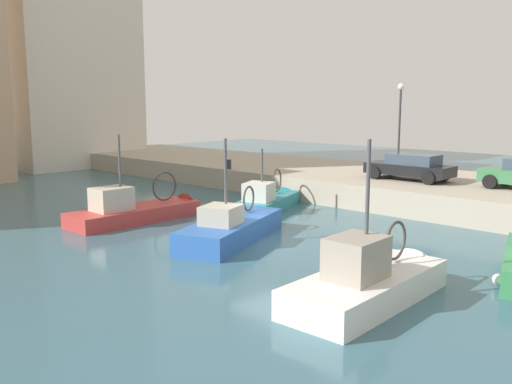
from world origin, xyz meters
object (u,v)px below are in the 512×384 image
(fishing_boat_white, at_px, (374,293))
(fishing_boat_teal, at_px, (268,206))
(fishing_boat_blue, at_px, (235,236))
(parked_car_black, at_px, (410,167))
(quay_streetlamp, at_px, (400,113))
(fishing_boat_red, at_px, (142,216))
(mooring_bollard_mid, at_px, (229,164))

(fishing_boat_white, height_order, fishing_boat_teal, fishing_boat_white)
(fishing_boat_blue, distance_m, parked_car_black, 11.15)
(fishing_boat_blue, bearing_deg, quay_streetlamp, 3.95)
(fishing_boat_red, height_order, fishing_boat_teal, fishing_boat_red)
(fishing_boat_blue, height_order, quay_streetlamp, quay_streetlamp)
(fishing_boat_blue, bearing_deg, fishing_boat_red, 94.40)
(fishing_boat_blue, distance_m, quay_streetlamp, 14.30)
(fishing_boat_blue, bearing_deg, fishing_boat_white, -105.36)
(fishing_boat_red, bearing_deg, fishing_boat_blue, -85.60)
(fishing_boat_red, xyz_separation_m, quay_streetlamp, (14.00, -4.43, 4.32))
(fishing_boat_teal, distance_m, mooring_bollard_mid, 6.41)
(fishing_boat_white, xyz_separation_m, parked_car_black, (12.89, 5.91, 1.73))
(parked_car_black, bearing_deg, mooring_bollard_mid, 106.92)
(parked_car_black, relative_size, mooring_bollard_mid, 7.72)
(fishing_boat_teal, relative_size, mooring_bollard_mid, 11.21)
(fishing_boat_white, distance_m, quay_streetlamp, 18.05)
(quay_streetlamp, bearing_deg, fishing_boat_teal, 166.29)
(fishing_boat_white, bearing_deg, quay_streetlamp, 27.45)
(fishing_boat_red, height_order, parked_car_black, fishing_boat_red)
(fishing_boat_blue, bearing_deg, parked_car_black, -6.42)
(parked_car_black, distance_m, mooring_bollard_mid, 10.29)
(mooring_bollard_mid, bearing_deg, parked_car_black, -73.08)
(fishing_boat_teal, height_order, quay_streetlamp, quay_streetlamp)
(fishing_boat_white, bearing_deg, fishing_boat_red, 82.94)
(fishing_boat_red, distance_m, fishing_boat_blue, 5.38)
(fishing_boat_red, relative_size, quay_streetlamp, 1.36)
(fishing_boat_blue, xyz_separation_m, fishing_boat_white, (-1.96, -7.14, 0.05))
(fishing_boat_teal, distance_m, parked_car_black, 7.38)
(fishing_boat_teal, bearing_deg, fishing_boat_blue, -149.75)
(fishing_boat_teal, relative_size, quay_streetlamp, 1.28)
(mooring_bollard_mid, height_order, quay_streetlamp, quay_streetlamp)
(fishing_boat_white, bearing_deg, fishing_boat_teal, 54.99)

